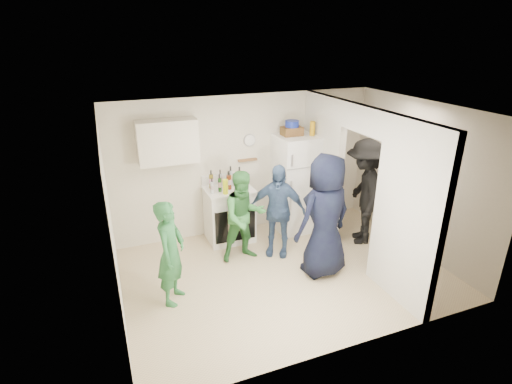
% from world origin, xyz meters
% --- Properties ---
extents(floor, '(4.80, 4.80, 0.00)m').
position_xyz_m(floor, '(0.00, 0.00, 0.00)').
color(floor, beige).
rests_on(floor, ground).
extents(wall_back, '(4.80, 0.00, 4.80)m').
position_xyz_m(wall_back, '(0.00, 1.70, 1.25)').
color(wall_back, silver).
rests_on(wall_back, floor).
extents(wall_front, '(4.80, 0.00, 4.80)m').
position_xyz_m(wall_front, '(0.00, -1.70, 1.25)').
color(wall_front, silver).
rests_on(wall_front, floor).
extents(wall_left, '(0.00, 3.40, 3.40)m').
position_xyz_m(wall_left, '(-2.40, 0.00, 1.25)').
color(wall_left, silver).
rests_on(wall_left, floor).
extents(wall_right, '(0.00, 3.40, 3.40)m').
position_xyz_m(wall_right, '(2.40, 0.00, 1.25)').
color(wall_right, silver).
rests_on(wall_right, floor).
extents(ceiling, '(4.80, 4.80, 0.00)m').
position_xyz_m(ceiling, '(0.00, 0.00, 2.50)').
color(ceiling, white).
rests_on(ceiling, wall_back).
extents(partition_pier_back, '(0.12, 1.20, 2.50)m').
position_xyz_m(partition_pier_back, '(1.20, 1.10, 1.25)').
color(partition_pier_back, silver).
rests_on(partition_pier_back, floor).
extents(partition_pier_front, '(0.12, 1.20, 2.50)m').
position_xyz_m(partition_pier_front, '(1.20, -1.10, 1.25)').
color(partition_pier_front, silver).
rests_on(partition_pier_front, floor).
extents(partition_header, '(0.12, 1.00, 0.40)m').
position_xyz_m(partition_header, '(1.20, 0.00, 2.30)').
color(partition_header, silver).
rests_on(partition_header, partition_pier_back).
extents(stove, '(0.82, 0.68, 0.97)m').
position_xyz_m(stove, '(-0.46, 1.37, 0.49)').
color(stove, white).
rests_on(stove, floor).
extents(upper_cabinet, '(0.95, 0.34, 0.70)m').
position_xyz_m(upper_cabinet, '(-1.40, 1.52, 1.85)').
color(upper_cabinet, silver).
rests_on(upper_cabinet, wall_back).
extents(fridge, '(0.74, 0.72, 1.79)m').
position_xyz_m(fridge, '(0.83, 1.34, 0.90)').
color(fridge, white).
rests_on(fridge, floor).
extents(wicker_basket, '(0.35, 0.25, 0.15)m').
position_xyz_m(wicker_basket, '(0.73, 1.39, 1.87)').
color(wicker_basket, brown).
rests_on(wicker_basket, fridge).
extents(blue_bowl, '(0.24, 0.24, 0.11)m').
position_xyz_m(blue_bowl, '(0.73, 1.39, 2.00)').
color(blue_bowl, navy).
rests_on(blue_bowl, wicker_basket).
extents(yellow_cup_stack_top, '(0.09, 0.09, 0.25)m').
position_xyz_m(yellow_cup_stack_top, '(1.05, 1.24, 1.92)').
color(yellow_cup_stack_top, gold).
rests_on(yellow_cup_stack_top, fridge).
extents(wall_clock, '(0.22, 0.02, 0.22)m').
position_xyz_m(wall_clock, '(0.05, 1.68, 1.70)').
color(wall_clock, white).
rests_on(wall_clock, wall_back).
extents(spice_shelf, '(0.35, 0.08, 0.03)m').
position_xyz_m(spice_shelf, '(0.00, 1.65, 1.35)').
color(spice_shelf, olive).
rests_on(spice_shelf, wall_back).
extents(nook_window, '(0.03, 0.70, 0.80)m').
position_xyz_m(nook_window, '(2.38, 0.20, 1.65)').
color(nook_window, black).
rests_on(nook_window, wall_right).
extents(nook_window_frame, '(0.04, 0.76, 0.86)m').
position_xyz_m(nook_window_frame, '(2.36, 0.20, 1.65)').
color(nook_window_frame, white).
rests_on(nook_window_frame, wall_right).
extents(nook_valance, '(0.04, 0.82, 0.18)m').
position_xyz_m(nook_valance, '(2.34, 0.20, 2.00)').
color(nook_valance, white).
rests_on(nook_valance, wall_right).
extents(yellow_cup_stack_stove, '(0.09, 0.09, 0.25)m').
position_xyz_m(yellow_cup_stack_stove, '(-0.58, 1.15, 1.10)').
color(yellow_cup_stack_stove, '#EDFB15').
rests_on(yellow_cup_stack_stove, stove).
extents(red_cup, '(0.09, 0.09, 0.12)m').
position_xyz_m(red_cup, '(-0.24, 1.17, 1.03)').
color(red_cup, red).
rests_on(red_cup, stove).
extents(person_green_left, '(0.58, 0.65, 1.49)m').
position_xyz_m(person_green_left, '(-1.72, -0.03, 0.74)').
color(person_green_left, '#2F7740').
rests_on(person_green_left, floor).
extents(person_green_center, '(0.74, 0.58, 1.50)m').
position_xyz_m(person_green_center, '(-0.44, 0.64, 0.75)').
color(person_green_center, '#3A843C').
rests_on(person_green_center, floor).
extents(person_denim, '(0.98, 0.82, 1.56)m').
position_xyz_m(person_denim, '(0.12, 0.61, 0.78)').
color(person_denim, '#3C5E84').
rests_on(person_denim, floor).
extents(person_navy, '(1.02, 0.76, 1.90)m').
position_xyz_m(person_navy, '(0.54, -0.17, 0.95)').
color(person_navy, black).
rests_on(person_navy, floor).
extents(person_nook, '(1.14, 1.37, 1.85)m').
position_xyz_m(person_nook, '(1.68, 0.47, 0.92)').
color(person_nook, black).
rests_on(person_nook, floor).
extents(bottle_a, '(0.07, 0.07, 0.32)m').
position_xyz_m(bottle_a, '(-0.72, 1.49, 1.13)').
color(bottle_a, olive).
rests_on(bottle_a, stove).
extents(bottle_b, '(0.06, 0.06, 0.31)m').
position_xyz_m(bottle_b, '(-0.63, 1.28, 1.13)').
color(bottle_b, '#164216').
rests_on(bottle_b, stove).
extents(bottle_c, '(0.06, 0.06, 0.30)m').
position_xyz_m(bottle_c, '(-0.55, 1.54, 1.12)').
color(bottle_c, '#ACB4BA').
rests_on(bottle_c, stove).
extents(bottle_d, '(0.08, 0.08, 0.32)m').
position_xyz_m(bottle_d, '(-0.45, 1.34, 1.14)').
color(bottle_d, maroon).
rests_on(bottle_d, stove).
extents(bottle_e, '(0.07, 0.07, 0.33)m').
position_xyz_m(bottle_e, '(-0.35, 1.57, 1.14)').
color(bottle_e, '#AEB8C0').
rests_on(bottle_e, stove).
extents(bottle_f, '(0.06, 0.06, 0.27)m').
position_xyz_m(bottle_f, '(-0.29, 1.40, 1.11)').
color(bottle_f, '#184328').
rests_on(bottle_f, stove).
extents(bottle_g, '(0.08, 0.08, 0.31)m').
position_xyz_m(bottle_g, '(-0.20, 1.52, 1.13)').
color(bottle_g, olive).
rests_on(bottle_g, stove).
extents(bottle_h, '(0.06, 0.06, 0.27)m').
position_xyz_m(bottle_h, '(-0.78, 1.26, 1.11)').
color(bottle_h, '#AFB5BC').
rests_on(bottle_h, stove).
extents(bottle_i, '(0.07, 0.07, 0.26)m').
position_xyz_m(bottle_i, '(-0.42, 1.48, 1.10)').
color(bottle_i, '#642D11').
rests_on(bottle_i, stove).
extents(bottle_j, '(0.07, 0.07, 0.28)m').
position_xyz_m(bottle_j, '(-0.17, 1.25, 1.12)').
color(bottle_j, '#205F2C').
rests_on(bottle_j, stove).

